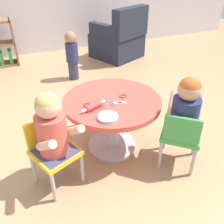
{
  "coord_description": "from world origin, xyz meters",
  "views": [
    {
      "loc": [
        -0.68,
        -1.62,
        1.51
      ],
      "look_at": [
        0.0,
        0.0,
        0.38
      ],
      "focal_mm": 39.09,
      "sensor_mm": 36.0,
      "label": 1
    }
  ],
  "objects_px": {
    "seated_child_left": "(52,127)",
    "craft_table": "(112,113)",
    "child_chair_right": "(181,135)",
    "toddler_standing": "(72,54)",
    "armchair_dark": "(119,40)",
    "craft_scissors": "(116,103)",
    "seated_child_right": "(186,109)",
    "child_chair_left": "(53,150)",
    "rolling_pin": "(94,106)"
  },
  "relations": [
    {
      "from": "toddler_standing",
      "to": "child_chair_right",
      "type": "bearing_deg",
      "value": -80.28
    },
    {
      "from": "child_chair_right",
      "to": "toddler_standing",
      "type": "distance_m",
      "value": 2.05
    },
    {
      "from": "child_chair_left",
      "to": "armchair_dark",
      "type": "xyz_separation_m",
      "value": [
        1.59,
        2.35,
        0.0
      ]
    },
    {
      "from": "rolling_pin",
      "to": "seated_child_left",
      "type": "bearing_deg",
      "value": -156.87
    },
    {
      "from": "child_chair_right",
      "to": "armchair_dark",
      "type": "height_order",
      "value": "armchair_dark"
    },
    {
      "from": "seated_child_left",
      "to": "toddler_standing",
      "type": "distance_m",
      "value": 1.94
    },
    {
      "from": "seated_child_left",
      "to": "rolling_pin",
      "type": "height_order",
      "value": "seated_child_left"
    },
    {
      "from": "seated_child_left",
      "to": "armchair_dark",
      "type": "xyz_separation_m",
      "value": [
        1.57,
        2.39,
        -0.22
      ]
    },
    {
      "from": "seated_child_left",
      "to": "craft_scissors",
      "type": "bearing_deg",
      "value": 16.58
    },
    {
      "from": "craft_table",
      "to": "rolling_pin",
      "type": "height_order",
      "value": "rolling_pin"
    },
    {
      "from": "armchair_dark",
      "to": "seated_child_right",
      "type": "bearing_deg",
      "value": -103.06
    },
    {
      "from": "child_chair_left",
      "to": "toddler_standing",
      "type": "height_order",
      "value": "toddler_standing"
    },
    {
      "from": "child_chair_left",
      "to": "armchair_dark",
      "type": "bearing_deg",
      "value": 55.94
    },
    {
      "from": "toddler_standing",
      "to": "rolling_pin",
      "type": "distance_m",
      "value": 1.71
    },
    {
      "from": "child_chair_left",
      "to": "seated_child_left",
      "type": "bearing_deg",
      "value": -67.0
    },
    {
      "from": "seated_child_left",
      "to": "armchair_dark",
      "type": "distance_m",
      "value": 2.87
    },
    {
      "from": "armchair_dark",
      "to": "rolling_pin",
      "type": "xyz_separation_m",
      "value": [
        -1.22,
        -2.24,
        0.22
      ]
    },
    {
      "from": "armchair_dark",
      "to": "rolling_pin",
      "type": "relative_size",
      "value": 4.24
    },
    {
      "from": "craft_table",
      "to": "toddler_standing",
      "type": "relative_size",
      "value": 1.22
    },
    {
      "from": "child_chair_left",
      "to": "seated_child_left",
      "type": "relative_size",
      "value": 1.05
    },
    {
      "from": "rolling_pin",
      "to": "seated_child_right",
      "type": "bearing_deg",
      "value": -25.85
    },
    {
      "from": "toddler_standing",
      "to": "craft_scissors",
      "type": "height_order",
      "value": "toddler_standing"
    },
    {
      "from": "child_chair_left",
      "to": "seated_child_right",
      "type": "distance_m",
      "value": 1.04
    },
    {
      "from": "seated_child_left",
      "to": "craft_table",
      "type": "bearing_deg",
      "value": 23.5
    },
    {
      "from": "seated_child_right",
      "to": "rolling_pin",
      "type": "relative_size",
      "value": 2.29
    },
    {
      "from": "craft_table",
      "to": "rolling_pin",
      "type": "distance_m",
      "value": 0.26
    },
    {
      "from": "armchair_dark",
      "to": "craft_scissors",
      "type": "height_order",
      "value": "armchair_dark"
    },
    {
      "from": "child_chair_left",
      "to": "armchair_dark",
      "type": "relative_size",
      "value": 0.57
    },
    {
      "from": "child_chair_right",
      "to": "craft_scissors",
      "type": "xyz_separation_m",
      "value": [
        -0.41,
        0.35,
        0.2
      ]
    },
    {
      "from": "craft_table",
      "to": "seated_child_right",
      "type": "height_order",
      "value": "seated_child_right"
    },
    {
      "from": "toddler_standing",
      "to": "seated_child_left",
      "type": "bearing_deg",
      "value": -108.48
    },
    {
      "from": "armchair_dark",
      "to": "toddler_standing",
      "type": "distance_m",
      "value": 1.11
    },
    {
      "from": "seated_child_left",
      "to": "child_chair_left",
      "type": "bearing_deg",
      "value": 113.0
    },
    {
      "from": "toddler_standing",
      "to": "rolling_pin",
      "type": "height_order",
      "value": "toddler_standing"
    },
    {
      "from": "child_chair_right",
      "to": "rolling_pin",
      "type": "bearing_deg",
      "value": 150.98
    },
    {
      "from": "craft_table",
      "to": "armchair_dark",
      "type": "bearing_deg",
      "value": 64.38
    },
    {
      "from": "seated_child_right",
      "to": "child_chair_left",
      "type": "bearing_deg",
      "value": 169.1
    },
    {
      "from": "child_chair_right",
      "to": "rolling_pin",
      "type": "distance_m",
      "value": 0.73
    },
    {
      "from": "child_chair_right",
      "to": "toddler_standing",
      "type": "height_order",
      "value": "toddler_standing"
    },
    {
      "from": "craft_table",
      "to": "armchair_dark",
      "type": "xyz_separation_m",
      "value": [
        1.03,
        2.15,
        -0.06
      ]
    },
    {
      "from": "craft_table",
      "to": "child_chair_right",
      "type": "xyz_separation_m",
      "value": [
        0.42,
        -0.42,
        -0.07
      ]
    },
    {
      "from": "child_chair_right",
      "to": "toddler_standing",
      "type": "xyz_separation_m",
      "value": [
        -0.35,
        2.02,
        0.05
      ]
    },
    {
      "from": "child_chair_left",
      "to": "child_chair_right",
      "type": "height_order",
      "value": "same"
    },
    {
      "from": "seated_child_right",
      "to": "toddler_standing",
      "type": "relative_size",
      "value": 0.76
    },
    {
      "from": "child_chair_left",
      "to": "craft_scissors",
      "type": "relative_size",
      "value": 3.78
    },
    {
      "from": "craft_table",
      "to": "child_chair_left",
      "type": "bearing_deg",
      "value": -160.37
    },
    {
      "from": "child_chair_left",
      "to": "rolling_pin",
      "type": "height_order",
      "value": "rolling_pin"
    },
    {
      "from": "seated_child_left",
      "to": "toddler_standing",
      "type": "xyz_separation_m",
      "value": [
        0.61,
        1.83,
        -0.17
      ]
    },
    {
      "from": "seated_child_right",
      "to": "armchair_dark",
      "type": "xyz_separation_m",
      "value": [
        0.59,
        2.54,
        -0.22
      ]
    },
    {
      "from": "rolling_pin",
      "to": "craft_scissors",
      "type": "height_order",
      "value": "rolling_pin"
    }
  ]
}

